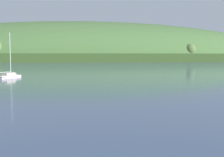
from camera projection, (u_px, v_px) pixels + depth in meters
far_shoreline_hill at (93, 61)px, 233.69m from camera, size 475.30×110.78×66.51m
sailboat_near_mooring at (11, 77)px, 56.09m from camera, size 4.71×6.04×10.03m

